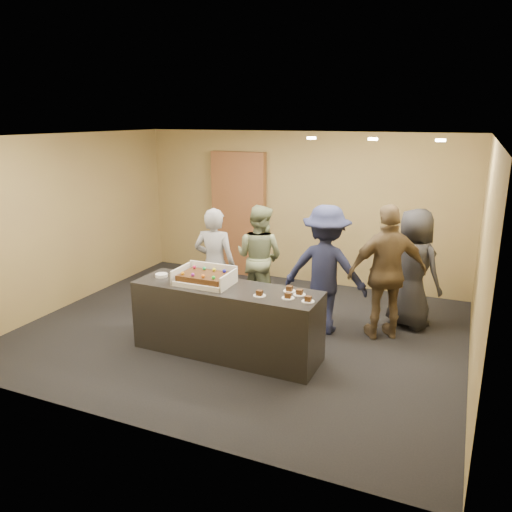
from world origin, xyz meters
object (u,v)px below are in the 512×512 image
Objects in this scene: storage_cabinet at (239,214)px; person_dark_suit at (413,269)px; sheet_cake at (204,276)px; person_sage_man at (259,257)px; person_brown_extra at (387,273)px; cake_box at (206,280)px; person_server_grey at (215,264)px; plate_stack at (162,275)px; serving_counter at (227,320)px; person_navy_man at (325,270)px.

storage_cabinet reaches higher than person_dark_suit.
sheet_cake is 0.36× the size of person_sage_man.
person_brown_extra is at bearing 32.40° from sheet_cake.
person_brown_extra reaches higher than cake_box.
person_server_grey is at bearing 111.46° from cake_box.
storage_cabinet reaches higher than plate_stack.
serving_counter is at bearing -67.52° from storage_cabinet.
person_dark_suit is at bearing -147.00° from person_brown_extra.
person_server_grey is at bearing 4.81° from person_navy_man.
person_sage_man is at bearing 88.13° from cake_box.
person_dark_suit is at bearing 31.21° from plate_stack.
cake_box is 0.66m from plate_stack.
person_server_grey reaches higher than sheet_cake.
person_server_grey is at bearing 72.91° from plate_stack.
cake_box is 1.63m from person_sage_man.
plate_stack is 3.51m from person_dark_suit.
serving_counter is 1.08m from plate_stack.
serving_counter is 1.57m from person_navy_man.
sheet_cake is at bearing 101.23° from person_server_grey.
person_dark_suit is at bearing -171.84° from person_server_grey.
person_navy_man is 1.04× the size of person_dark_suit.
person_brown_extra reaches higher than sheet_cake.
serving_counter is 1.42× the size of person_server_grey.
person_sage_man is at bearing -23.92° from person_navy_man.
storage_cabinet is 1.29× the size of person_navy_man.
person_server_grey is at bearing 65.49° from person_sage_man.
storage_cabinet is 2.98m from person_navy_man.
cake_box is 2.43m from person_brown_extra.
serving_counter is 1.39× the size of person_dark_suit.
person_navy_man is at bearing 31.01° from plate_stack.
cake_box is at bearing 89.05° from sheet_cake.
person_navy_man is (1.62, 0.20, 0.06)m from person_server_grey.
person_sage_man is 0.96× the size of person_dark_suit.
person_server_grey is (-0.68, 0.97, 0.39)m from serving_counter.
person_server_grey is 1.63m from person_navy_man.
plate_stack is at bearing 179.87° from cake_box.
person_brown_extra is 0.61m from person_dark_suit.
person_brown_extra reaches higher than person_sage_man.
person_brown_extra is (2.06, 1.28, -0.02)m from cake_box.
storage_cabinet reaches higher than serving_counter.
storage_cabinet is 3.28m from sheet_cake.
person_brown_extra is (3.05, -1.82, -0.24)m from storage_cabinet.
cake_box is at bearing -0.13° from plate_stack.
person_navy_man is at bearing 42.70° from cake_box.
sheet_cake is at bearing -90.95° from cake_box.
storage_cabinet is 1.41× the size of person_sage_man.
cake_box is 1.70m from person_navy_man.
person_brown_extra reaches higher than serving_counter.
plate_stack is (-0.66, 0.03, -0.08)m from sheet_cake.
person_sage_man is at bearing -39.35° from person_brown_extra.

